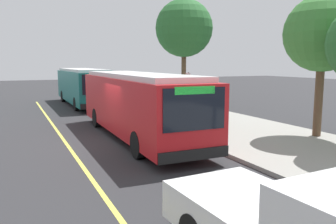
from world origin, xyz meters
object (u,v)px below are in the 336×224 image
object	(u,v)px
transit_bus_main	(137,103)
waiting_bench	(191,111)
transit_bus_second	(83,85)
pedestrian_commuter	(201,107)
route_sign_post	(188,92)

from	to	relation	value
transit_bus_main	waiting_bench	bearing A→B (deg)	122.89
transit_bus_second	pedestrian_commuter	size ratio (longest dim) A/B	6.34
transit_bus_main	transit_bus_second	world-z (taller)	same
route_sign_post	pedestrian_commuter	size ratio (longest dim) A/B	1.66
transit_bus_main	pedestrian_commuter	world-z (taller)	transit_bus_main
pedestrian_commuter	route_sign_post	bearing A→B (deg)	-67.63
waiting_bench	pedestrian_commuter	size ratio (longest dim) A/B	0.95
transit_bus_second	waiting_bench	bearing A→B (deg)	21.64
waiting_bench	pedestrian_commuter	bearing A→B (deg)	-14.87
transit_bus_main	waiting_bench	size ratio (longest dim) A/B	6.92
waiting_bench	route_sign_post	bearing A→B (deg)	-31.81
route_sign_post	transit_bus_second	bearing A→B (deg)	-168.39
pedestrian_commuter	transit_bus_main	bearing A→B (deg)	-78.70
waiting_bench	route_sign_post	size ratio (longest dim) A/B	0.57
transit_bus_second	waiting_bench	distance (m)	11.46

